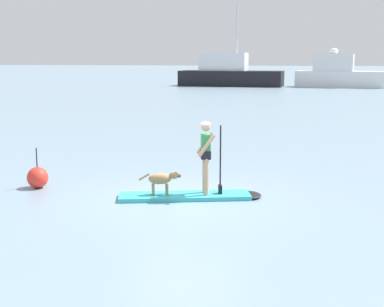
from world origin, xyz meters
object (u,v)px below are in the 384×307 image
at_px(person_paddler, 206,152).
at_px(moored_boat_port, 338,75).
at_px(moored_boat_center, 229,74).
at_px(paddleboard, 194,196).
at_px(marker_buoy, 38,177).
at_px(dog, 162,179).

bearing_deg(person_paddler, moored_boat_port, 81.85).
bearing_deg(moored_boat_center, person_paddler, -84.37).
bearing_deg(moored_boat_port, paddleboard, -98.45).
height_order(person_paddler, marker_buoy, person_paddler).
bearing_deg(moored_boat_center, paddleboard, -84.69).
xyz_separation_m(moored_boat_center, marker_buoy, (0.58, -50.09, -1.15)).
bearing_deg(dog, person_paddler, 14.39).
distance_m(moored_boat_port, marker_buoy, 50.66).
bearing_deg(marker_buoy, paddleboard, -4.18).
height_order(person_paddler, dog, person_paddler).
bearing_deg(dog, moored_boat_port, 80.76).
xyz_separation_m(paddleboard, moored_boat_port, (7.37, 49.63, 1.32)).
relative_size(paddleboard, moored_boat_center, 0.29).
height_order(paddleboard, person_paddler, person_paddler).
xyz_separation_m(paddleboard, dog, (-0.73, -0.19, 0.42)).
height_order(dog, moored_boat_port, moored_boat_port).
xyz_separation_m(paddleboard, person_paddler, (0.28, 0.07, 1.05)).
bearing_deg(moored_boat_center, moored_boat_port, -3.63).
bearing_deg(person_paddler, marker_buoy, 177.01).
height_order(paddleboard, dog, dog).
relative_size(dog, moored_boat_port, 0.10).
xyz_separation_m(person_paddler, marker_buoy, (-4.38, 0.23, -0.83)).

